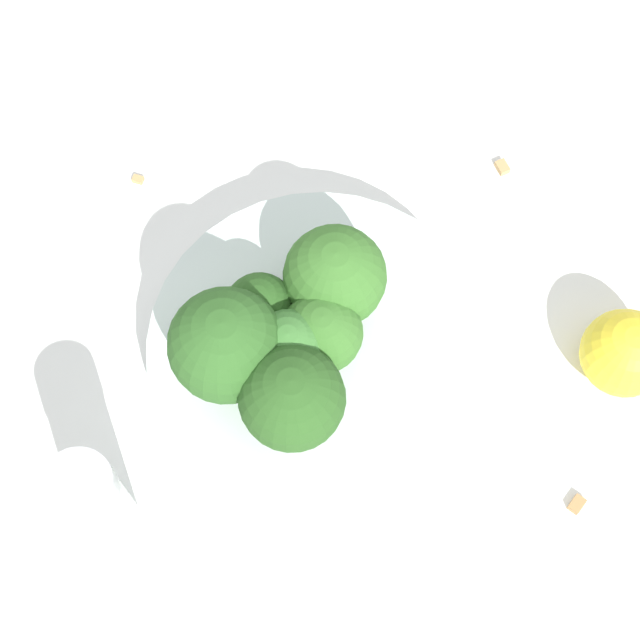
% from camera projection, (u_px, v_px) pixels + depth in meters
% --- Properties ---
extents(ground_plane, '(3.00, 3.00, 0.00)m').
position_uv_depth(ground_plane, '(320.00, 369.00, 0.58)').
color(ground_plane, white).
extents(bowl, '(0.18, 0.18, 0.04)m').
position_uv_depth(bowl, '(320.00, 357.00, 0.56)').
color(bowl, silver).
rests_on(bowl, ground_plane).
extents(broccoli_floret_0, '(0.04, 0.04, 0.05)m').
position_uv_depth(broccoli_floret_0, '(330.00, 332.00, 0.51)').
color(broccoli_floret_0, '#8EB770').
rests_on(broccoli_floret_0, bowl).
extents(broccoli_floret_1, '(0.05, 0.05, 0.06)m').
position_uv_depth(broccoli_floret_1, '(335.00, 277.00, 0.52)').
color(broccoli_floret_1, '#8EB770').
rests_on(broccoli_floret_1, bowl).
extents(broccoli_floret_2, '(0.05, 0.05, 0.07)m').
position_uv_depth(broccoli_floret_2, '(292.00, 399.00, 0.49)').
color(broccoli_floret_2, '#7A9E5B').
rests_on(broccoli_floret_2, bowl).
extents(broccoli_floret_3, '(0.04, 0.04, 0.05)m').
position_uv_depth(broccoli_floret_3, '(289.00, 351.00, 0.51)').
color(broccoli_floret_3, '#7A9E5B').
rests_on(broccoli_floret_3, bowl).
extents(broccoli_floret_4, '(0.04, 0.04, 0.04)m').
position_uv_depth(broccoli_floret_4, '(260.00, 308.00, 0.53)').
color(broccoli_floret_4, '#7A9E5B').
rests_on(broccoli_floret_4, bowl).
extents(broccoli_floret_5, '(0.06, 0.06, 0.07)m').
position_uv_depth(broccoli_floret_5, '(226.00, 346.00, 0.50)').
color(broccoli_floret_5, '#7A9E5B').
rests_on(broccoli_floret_5, bowl).
extents(pepper_shaker, '(0.03, 0.03, 0.08)m').
position_uv_depth(pepper_shaker, '(94.00, 502.00, 0.51)').
color(pepper_shaker, silver).
rests_on(pepper_shaker, ground_plane).
extents(lemon_wedge, '(0.05, 0.05, 0.05)m').
position_uv_depth(lemon_wedge, '(625.00, 353.00, 0.56)').
color(lemon_wedge, yellow).
rests_on(lemon_wedge, ground_plane).
extents(almond_crumb_0, '(0.01, 0.01, 0.01)m').
position_uv_depth(almond_crumb_0, '(578.00, 503.00, 0.55)').
color(almond_crumb_0, '#AD7F4C').
rests_on(almond_crumb_0, ground_plane).
extents(almond_crumb_1, '(0.01, 0.01, 0.01)m').
position_uv_depth(almond_crumb_1, '(138.00, 178.00, 0.62)').
color(almond_crumb_1, tan).
rests_on(almond_crumb_1, ground_plane).
extents(almond_crumb_2, '(0.01, 0.01, 0.01)m').
position_uv_depth(almond_crumb_2, '(503.00, 165.00, 0.62)').
color(almond_crumb_2, tan).
rests_on(almond_crumb_2, ground_plane).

